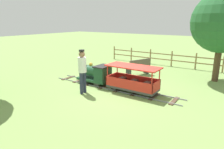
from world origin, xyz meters
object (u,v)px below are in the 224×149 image
conductor_person (82,68)px  oak_tree_far (223,22)px  passenger_car (133,81)px  park_bench (138,67)px  locomotive (96,73)px

conductor_person → oak_tree_far: (4.46, -3.83, 1.58)m
passenger_car → park_bench: passenger_car is taller
conductor_person → oak_tree_far: bearing=-40.7°
locomotive → park_bench: bearing=-20.3°
locomotive → park_bench: size_ratio=1.07×
passenger_car → park_bench: 2.45m
conductor_person → locomotive: bearing=13.9°
conductor_person → oak_tree_far: 6.08m
locomotive → oak_tree_far: 5.68m
passenger_car → conductor_person: 1.92m
passenger_car → conductor_person: bearing=126.8°
passenger_car → oak_tree_far: bearing=-35.1°
passenger_car → oak_tree_far: size_ratio=0.52×
conductor_person → park_bench: (3.38, -0.57, -0.54)m
locomotive → conductor_person: 1.23m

